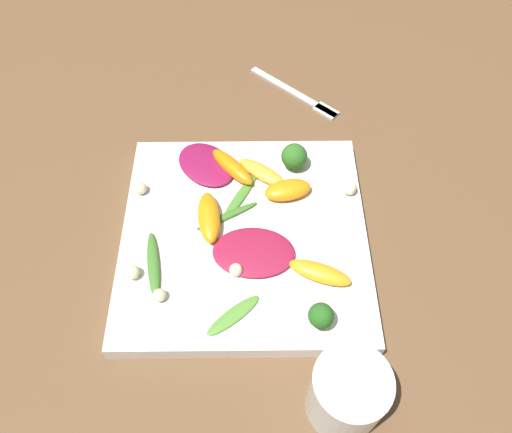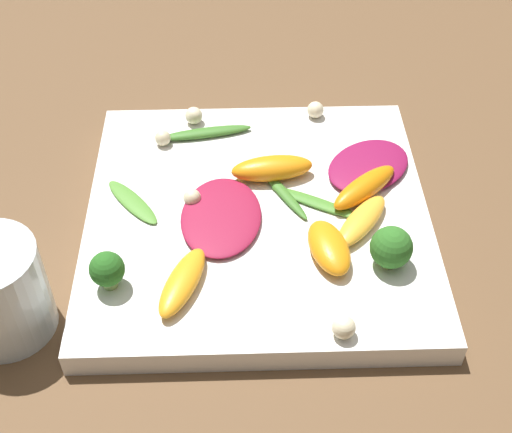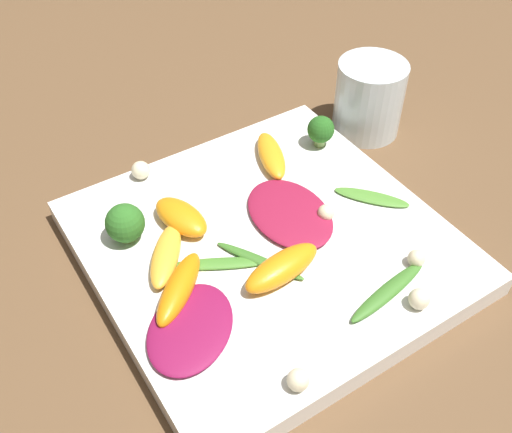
{
  "view_description": "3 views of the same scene",
  "coord_description": "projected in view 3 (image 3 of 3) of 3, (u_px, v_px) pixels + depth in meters",
  "views": [
    {
      "loc": [
        -0.01,
        0.34,
        0.55
      ],
      "look_at": [
        -0.01,
        -0.02,
        0.03
      ],
      "focal_mm": 35.0,
      "sensor_mm": 36.0,
      "label": 1
    },
    {
      "loc": [
        -0.46,
        0.02,
        0.47
      ],
      "look_at": [
        -0.02,
        0.0,
        0.03
      ],
      "focal_mm": 50.0,
      "sensor_mm": 36.0,
      "label": 2
    },
    {
      "loc": [
        0.31,
        -0.21,
        0.42
      ],
      "look_at": [
        -0.01,
        -0.01,
        0.05
      ],
      "focal_mm": 42.0,
      "sensor_mm": 36.0,
      "label": 3
    }
  ],
  "objects": [
    {
      "name": "orange_segment_3",
      "position": [
        271.0,
        155.0,
        0.62
      ],
      "size": [
        0.08,
        0.05,
        0.02
      ],
      "color": "orange",
      "rests_on": "plate"
    },
    {
      "name": "macadamia_nut_3",
      "position": [
        326.0,
        213.0,
        0.56
      ],
      "size": [
        0.02,
        0.02,
        0.02
      ],
      "color": "beige",
      "rests_on": "plate"
    },
    {
      "name": "macadamia_nut_1",
      "position": [
        141.0,
        170.0,
        0.6
      ],
      "size": [
        0.02,
        0.02,
        0.02
      ],
      "color": "beige",
      "rests_on": "plate"
    },
    {
      "name": "orange_segment_1",
      "position": [
        282.0,
        268.0,
        0.51
      ],
      "size": [
        0.04,
        0.08,
        0.02
      ],
      "color": "orange",
      "rests_on": "plate"
    },
    {
      "name": "arugula_sprig_2",
      "position": [
        372.0,
        197.0,
        0.58
      ],
      "size": [
        0.07,
        0.06,
        0.0
      ],
      "color": "#518E33",
      "rests_on": "plate"
    },
    {
      "name": "macadamia_nut_0",
      "position": [
        417.0,
        258.0,
        0.52
      ],
      "size": [
        0.02,
        0.02,
        0.02
      ],
      "color": "beige",
      "rests_on": "plate"
    },
    {
      "name": "radicchio_leaf_1",
      "position": [
        190.0,
        328.0,
        0.47
      ],
      "size": [
        0.11,
        0.11,
        0.01
      ],
      "color": "maroon",
      "rests_on": "plate"
    },
    {
      "name": "broccoli_floret_0",
      "position": [
        125.0,
        223.0,
        0.53
      ],
      "size": [
        0.04,
        0.04,
        0.04
      ],
      "color": "#84AD5B",
      "rests_on": "plate"
    },
    {
      "name": "orange_segment_2",
      "position": [
        179.0,
        288.0,
        0.49
      ],
      "size": [
        0.07,
        0.07,
        0.02
      ],
      "color": "orange",
      "rests_on": "plate"
    },
    {
      "name": "broccoli_floret_1",
      "position": [
        321.0,
        130.0,
        0.63
      ],
      "size": [
        0.03,
        0.03,
        0.03
      ],
      "color": "#84AD5B",
      "rests_on": "plate"
    },
    {
      "name": "drinking_glass",
      "position": [
        369.0,
        98.0,
        0.67
      ],
      "size": [
        0.08,
        0.08,
        0.08
      ],
      "color": "silver",
      "rests_on": "ground_plane"
    },
    {
      "name": "arugula_sprig_3",
      "position": [
        260.0,
        261.0,
        0.52
      ],
      "size": [
        0.08,
        0.05,
        0.01
      ],
      "color": "#3D7528",
      "rests_on": "plate"
    },
    {
      "name": "arugula_sprig_0",
      "position": [
        219.0,
        264.0,
        0.52
      ],
      "size": [
        0.06,
        0.09,
        0.0
      ],
      "color": "#47842D",
      "rests_on": "plate"
    },
    {
      "name": "orange_segment_4",
      "position": [
        181.0,
        217.0,
        0.55
      ],
      "size": [
        0.07,
        0.04,
        0.02
      ],
      "color": "orange",
      "rests_on": "plate"
    },
    {
      "name": "orange_segment_0",
      "position": [
        166.0,
        255.0,
        0.52
      ],
      "size": [
        0.07,
        0.06,
        0.01
      ],
      "color": "#FCAD33",
      "rests_on": "plate"
    },
    {
      "name": "macadamia_nut_4",
      "position": [
        298.0,
        380.0,
        0.43
      ],
      "size": [
        0.02,
        0.02,
        0.02
      ],
      "color": "beige",
      "rests_on": "plate"
    },
    {
      "name": "plate",
      "position": [
        267.0,
        246.0,
        0.55
      ],
      "size": [
        0.31,
        0.31,
        0.02
      ],
      "color": "white",
      "rests_on": "ground_plane"
    },
    {
      "name": "ground_plane",
      "position": [
        267.0,
        255.0,
        0.56
      ],
      "size": [
        2.4,
        2.4,
        0.0
      ],
      "primitive_type": "plane",
      "color": "brown"
    },
    {
      "name": "arugula_sprig_1",
      "position": [
        388.0,
        291.0,
        0.5
      ],
      "size": [
        0.03,
        0.09,
        0.01
      ],
      "color": "#3D7528",
      "rests_on": "plate"
    },
    {
      "name": "radicchio_leaf_0",
      "position": [
        290.0,
        213.0,
        0.56
      ],
      "size": [
        0.11,
        0.08,
        0.01
      ],
      "color": "maroon",
      "rests_on": "plate"
    },
    {
      "name": "macadamia_nut_2",
      "position": [
        419.0,
        299.0,
        0.48
      ],
      "size": [
        0.02,
        0.02,
        0.02
      ],
      "color": "beige",
      "rests_on": "plate"
    }
  ]
}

